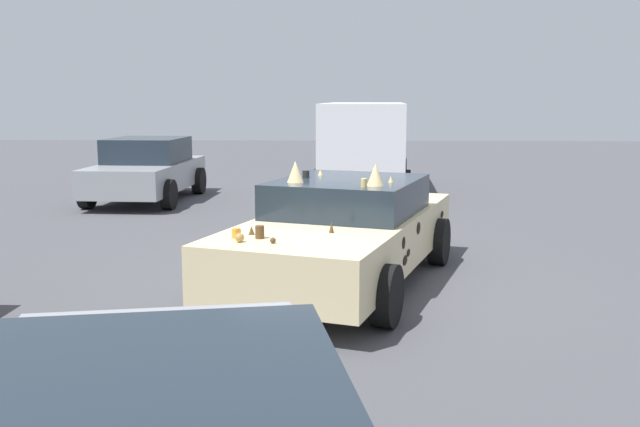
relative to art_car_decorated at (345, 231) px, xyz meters
name	(u,v)px	position (x,y,z in m)	size (l,w,h in m)	color
ground_plane	(344,284)	(-0.03, 0.01, -0.68)	(60.00, 60.00, 0.00)	#47474C
art_car_decorated	(345,231)	(0.00, 0.00, 0.00)	(5.01, 3.18, 1.58)	beige
parked_van_near_left	(364,142)	(8.78, -0.47, 0.56)	(5.24, 2.41, 2.20)	silver
parked_sedan_row_back_center	(147,170)	(7.07, 4.53, 0.04)	(4.09, 2.14, 1.43)	gray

